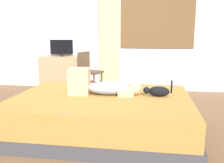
{
  "coord_description": "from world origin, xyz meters",
  "views": [
    {
      "loc": [
        0.74,
        -3.09,
        1.22
      ],
      "look_at": [
        0.25,
        0.12,
        0.59
      ],
      "focal_mm": 40.15,
      "sensor_mm": 36.0,
      "label": 1
    }
  ],
  "objects_px": {
    "desk": "(64,73)",
    "person_lying": "(101,86)",
    "bed": "(102,113)",
    "tv_monitor": "(62,48)",
    "chair_by_desk": "(88,69)",
    "cup": "(80,54)",
    "cat": "(158,91)"
  },
  "relations": [
    {
      "from": "cat",
      "to": "tv_monitor",
      "type": "distance_m",
      "value": 2.84
    },
    {
      "from": "person_lying",
      "to": "chair_by_desk",
      "type": "relative_size",
      "value": 1.1
    },
    {
      "from": "tv_monitor",
      "to": "cup",
      "type": "xyz_separation_m",
      "value": [
        0.39,
        0.02,
        -0.13
      ]
    },
    {
      "from": "person_lying",
      "to": "cup",
      "type": "bearing_deg",
      "value": 112.89
    },
    {
      "from": "bed",
      "to": "cup",
      "type": "distance_m",
      "value": 2.36
    },
    {
      "from": "bed",
      "to": "person_lying",
      "type": "distance_m",
      "value": 0.35
    },
    {
      "from": "bed",
      "to": "chair_by_desk",
      "type": "distance_m",
      "value": 1.96
    },
    {
      "from": "tv_monitor",
      "to": "bed",
      "type": "bearing_deg",
      "value": -58.68
    },
    {
      "from": "bed",
      "to": "cup",
      "type": "relative_size",
      "value": 22.74
    },
    {
      "from": "person_lying",
      "to": "tv_monitor",
      "type": "xyz_separation_m",
      "value": [
        -1.25,
        2.01,
        0.36
      ]
    },
    {
      "from": "person_lying",
      "to": "tv_monitor",
      "type": "relative_size",
      "value": 1.96
    },
    {
      "from": "person_lying",
      "to": "cup",
      "type": "xyz_separation_m",
      "value": [
        -0.86,
        2.03,
        0.23
      ]
    },
    {
      "from": "bed",
      "to": "tv_monitor",
      "type": "xyz_separation_m",
      "value": [
        -1.27,
        2.09,
        0.7
      ]
    },
    {
      "from": "cat",
      "to": "desk",
      "type": "bearing_deg",
      "value": 133.92
    },
    {
      "from": "bed",
      "to": "cat",
      "type": "height_order",
      "value": "cat"
    },
    {
      "from": "bed",
      "to": "desk",
      "type": "distance_m",
      "value": 2.44
    },
    {
      "from": "desk",
      "to": "tv_monitor",
      "type": "bearing_deg",
      "value": -180.0
    },
    {
      "from": "bed",
      "to": "chair_by_desk",
      "type": "xyz_separation_m",
      "value": [
        -0.64,
        1.83,
        0.29
      ]
    },
    {
      "from": "bed",
      "to": "desk",
      "type": "xyz_separation_m",
      "value": [
        -1.24,
        2.09,
        0.15
      ]
    },
    {
      "from": "bed",
      "to": "desk",
      "type": "height_order",
      "value": "desk"
    },
    {
      "from": "person_lying",
      "to": "cup",
      "type": "height_order",
      "value": "cup"
    },
    {
      "from": "tv_monitor",
      "to": "chair_by_desk",
      "type": "bearing_deg",
      "value": -22.19
    },
    {
      "from": "cat",
      "to": "tv_monitor",
      "type": "xyz_separation_m",
      "value": [
        -1.97,
        2.01,
        0.41
      ]
    },
    {
      "from": "bed",
      "to": "chair_by_desk",
      "type": "bearing_deg",
      "value": 109.17
    },
    {
      "from": "cat",
      "to": "chair_by_desk",
      "type": "bearing_deg",
      "value": 127.18
    },
    {
      "from": "person_lying",
      "to": "chair_by_desk",
      "type": "distance_m",
      "value": 1.86
    },
    {
      "from": "cat",
      "to": "bed",
      "type": "bearing_deg",
      "value": -173.64
    },
    {
      "from": "person_lying",
      "to": "tv_monitor",
      "type": "distance_m",
      "value": 2.4
    },
    {
      "from": "person_lying",
      "to": "chair_by_desk",
      "type": "bearing_deg",
      "value": 109.27
    },
    {
      "from": "desk",
      "to": "person_lying",
      "type": "bearing_deg",
      "value": -58.75
    },
    {
      "from": "desk",
      "to": "tv_monitor",
      "type": "height_order",
      "value": "tv_monitor"
    },
    {
      "from": "cat",
      "to": "cup",
      "type": "height_order",
      "value": "cup"
    }
  ]
}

